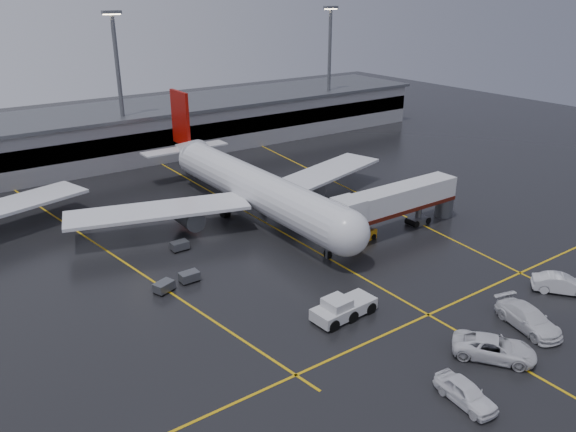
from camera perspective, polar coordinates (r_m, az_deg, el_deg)
ground at (r=70.10m, az=0.38°, el=-2.19°), size 220.00×220.00×0.00m
apron_line_centre at (r=70.10m, az=0.38°, el=-2.18°), size 0.25×90.00×0.02m
apron_line_stop at (r=55.82m, az=13.93°, el=-9.62°), size 60.00×0.25×0.02m
apron_line_left at (r=70.34m, az=-17.93°, el=-3.23°), size 9.99×69.35×0.02m
apron_line_right at (r=87.90m, az=6.09°, el=2.77°), size 7.57×69.64×0.02m
terminal at (r=109.34m, az=-14.66°, el=8.33°), size 122.00×19.00×8.60m
light_mast_mid at (r=100.33m, az=-16.64°, el=12.90°), size 3.00×1.20×25.45m
light_mast_right at (r=122.57m, az=4.18°, el=15.19°), size 3.00×1.20×25.45m
main_airliner at (r=76.10m, az=-3.90°, el=3.14°), size 48.80×45.60×14.10m
jet_bridge at (r=71.78m, az=10.94°, el=1.37°), size 19.90×3.40×6.05m
pushback_tractor at (r=53.66m, az=5.50°, el=-9.26°), size 6.56×3.09×2.29m
belt_loader at (r=69.69m, az=7.40°, el=-1.98°), size 4.11×2.24×2.50m
service_van_a at (r=51.11m, az=20.01°, el=-12.35°), size 6.48×7.25×1.87m
service_van_b at (r=56.21m, az=23.02°, el=-9.46°), size 4.26×7.20×1.96m
service_van_c at (r=63.79m, az=25.85°, el=-6.17°), size 5.09×5.69×1.87m
service_van_d at (r=45.71m, az=17.43°, el=-16.59°), size 2.53×5.31×1.75m
baggage_cart_a at (r=60.48m, az=-9.90°, el=-6.00°), size 2.02×1.33×1.12m
baggage_cart_b at (r=59.05m, az=-12.38°, el=-6.93°), size 2.33×1.91×1.12m
baggage_cart_c at (r=67.73m, az=-10.85°, el=-2.92°), size 2.01×1.31×1.12m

